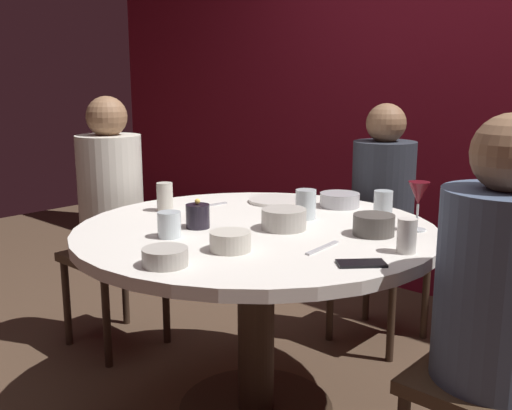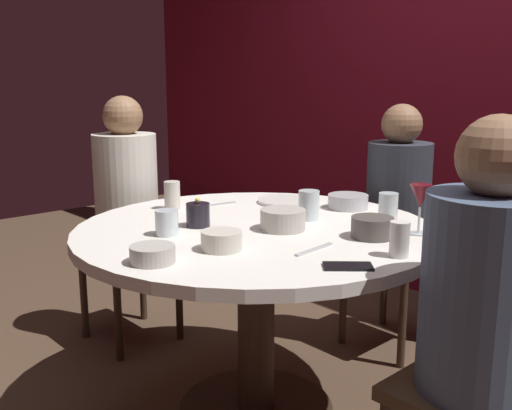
{
  "view_description": "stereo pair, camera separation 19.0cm",
  "coord_description": "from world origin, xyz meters",
  "px_view_note": "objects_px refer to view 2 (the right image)",
  "views": [
    {
      "loc": [
        1.39,
        -1.54,
        1.28
      ],
      "look_at": [
        0.0,
        0.0,
        0.83
      ],
      "focal_mm": 41.0,
      "sensor_mm": 36.0,
      "label": 1
    },
    {
      "loc": [
        1.53,
        -1.4,
        1.28
      ],
      "look_at": [
        0.0,
        0.0,
        0.83
      ],
      "focal_mm": 41.0,
      "sensor_mm": 36.0,
      "label": 2
    }
  ],
  "objects_px": {
    "seated_diner_left": "(126,195)",
    "cup_center_front": "(399,239)",
    "seated_diner_back": "(398,201)",
    "cell_phone": "(348,266)",
    "bowl_rice_portion": "(221,240)",
    "candle_holder": "(198,215)",
    "cup_by_left_diner": "(172,195)",
    "seated_diner_right": "(487,293)",
    "cup_far_edge": "(167,223)",
    "bowl_salad_center": "(153,254)",
    "dinner_plate": "(286,201)",
    "bowl_serving_large": "(348,201)",
    "bowl_small_white": "(372,227)",
    "cup_near_candle": "(309,205)",
    "wine_glass": "(420,198)",
    "dining_table": "(256,267)",
    "bowl_sauce_side": "(283,220)",
    "cup_by_right_diner": "(388,207)"
  },
  "relations": [
    {
      "from": "bowl_serving_large",
      "to": "seated_diner_left",
      "type": "bearing_deg",
      "value": -152.82
    },
    {
      "from": "cup_near_candle",
      "to": "seated_diner_right",
      "type": "bearing_deg",
      "value": -14.97
    },
    {
      "from": "seated_diner_left",
      "to": "candle_holder",
      "type": "bearing_deg",
      "value": -11.37
    },
    {
      "from": "bowl_small_white",
      "to": "bowl_rice_portion",
      "type": "bearing_deg",
      "value": -116.44
    },
    {
      "from": "bowl_serving_large",
      "to": "cup_near_candle",
      "type": "distance_m",
      "value": 0.27
    },
    {
      "from": "dinner_plate",
      "to": "seated_diner_back",
      "type": "bearing_deg",
      "value": 66.77
    },
    {
      "from": "seated_diner_right",
      "to": "cup_far_edge",
      "type": "xyz_separation_m",
      "value": [
        -1.0,
        -0.31,
        0.06
      ]
    },
    {
      "from": "candle_holder",
      "to": "cup_by_left_diner",
      "type": "bearing_deg",
      "value": 162.19
    },
    {
      "from": "seated_diner_right",
      "to": "bowl_rice_portion",
      "type": "distance_m",
      "value": 0.79
    },
    {
      "from": "bowl_sauce_side",
      "to": "cup_by_left_diner",
      "type": "bearing_deg",
      "value": -170.03
    },
    {
      "from": "bowl_salad_center",
      "to": "seated_diner_back",
      "type": "bearing_deg",
      "value": 94.61
    },
    {
      "from": "cup_by_right_diner",
      "to": "cup_far_edge",
      "type": "distance_m",
      "value": 0.83
    },
    {
      "from": "cell_phone",
      "to": "bowl_rice_portion",
      "type": "distance_m",
      "value": 0.41
    },
    {
      "from": "seated_diner_left",
      "to": "cup_far_edge",
      "type": "bearing_deg",
      "value": -21.05
    },
    {
      "from": "seated_diner_back",
      "to": "bowl_serving_large",
      "type": "bearing_deg",
      "value": 4.54
    },
    {
      "from": "dining_table",
      "to": "cup_by_right_diner",
      "type": "relative_size",
      "value": 12.16
    },
    {
      "from": "cup_far_edge",
      "to": "cup_by_left_diner",
      "type": "bearing_deg",
      "value": 142.88
    },
    {
      "from": "cup_near_candle",
      "to": "cup_by_left_diner",
      "type": "xyz_separation_m",
      "value": [
        -0.51,
        -0.28,
        0.0
      ]
    },
    {
      "from": "dinner_plate",
      "to": "bowl_serving_large",
      "type": "bearing_deg",
      "value": 22.85
    },
    {
      "from": "seated_diner_left",
      "to": "cup_center_front",
      "type": "bearing_deg",
      "value": 2.54
    },
    {
      "from": "bowl_sauce_side",
      "to": "cell_phone",
      "type": "bearing_deg",
      "value": -21.49
    },
    {
      "from": "bowl_sauce_side",
      "to": "bowl_salad_center",
      "type": "bearing_deg",
      "value": -88.49
    },
    {
      "from": "cup_by_left_diner",
      "to": "dining_table",
      "type": "bearing_deg",
      "value": 7.35
    },
    {
      "from": "candle_holder",
      "to": "bowl_rice_portion",
      "type": "bearing_deg",
      "value": -23.6
    },
    {
      "from": "bowl_serving_large",
      "to": "cup_near_candle",
      "type": "bearing_deg",
      "value": -84.51
    },
    {
      "from": "dinner_plate",
      "to": "bowl_sauce_side",
      "type": "xyz_separation_m",
      "value": [
        0.32,
        -0.34,
        0.03
      ]
    },
    {
      "from": "seated_diner_back",
      "to": "bowl_rice_portion",
      "type": "height_order",
      "value": "seated_diner_back"
    },
    {
      "from": "bowl_serving_large",
      "to": "bowl_rice_portion",
      "type": "relative_size",
      "value": 1.28
    },
    {
      "from": "seated_diner_back",
      "to": "cup_center_front",
      "type": "height_order",
      "value": "seated_diner_back"
    },
    {
      "from": "bowl_rice_portion",
      "to": "cup_near_candle",
      "type": "distance_m",
      "value": 0.51
    },
    {
      "from": "wine_glass",
      "to": "bowl_rice_portion",
      "type": "bearing_deg",
      "value": -116.89
    },
    {
      "from": "seated_diner_right",
      "to": "cup_center_front",
      "type": "relative_size",
      "value": 11.0
    },
    {
      "from": "candle_holder",
      "to": "bowl_small_white",
      "type": "height_order",
      "value": "candle_holder"
    },
    {
      "from": "bowl_sauce_side",
      "to": "cup_near_candle",
      "type": "xyz_separation_m",
      "value": [
        -0.04,
        0.18,
        0.02
      ]
    },
    {
      "from": "cell_phone",
      "to": "bowl_serving_large",
      "type": "bearing_deg",
      "value": -7.76
    },
    {
      "from": "dinner_plate",
      "to": "cup_near_candle",
      "type": "height_order",
      "value": "cup_near_candle"
    },
    {
      "from": "cup_by_left_diner",
      "to": "cup_center_front",
      "type": "xyz_separation_m",
      "value": [
        1.02,
        0.12,
        -0.0
      ]
    },
    {
      "from": "bowl_salad_center",
      "to": "cup_near_candle",
      "type": "distance_m",
      "value": 0.74
    },
    {
      "from": "cup_far_edge",
      "to": "bowl_serving_large",
      "type": "bearing_deg",
      "value": 79.42
    },
    {
      "from": "bowl_salad_center",
      "to": "bowl_small_white",
      "type": "distance_m",
      "value": 0.75
    },
    {
      "from": "dining_table",
      "to": "seated_diner_right",
      "type": "distance_m",
      "value": 0.89
    },
    {
      "from": "cup_near_candle",
      "to": "cup_by_left_diner",
      "type": "distance_m",
      "value": 0.58
    },
    {
      "from": "seated_diner_right",
      "to": "bowl_serving_large",
      "type": "bearing_deg",
      "value": -30.03
    },
    {
      "from": "candle_holder",
      "to": "bowl_small_white",
      "type": "xyz_separation_m",
      "value": [
        0.52,
        0.34,
        -0.01
      ]
    },
    {
      "from": "seated_diner_left",
      "to": "candle_holder",
      "type": "height_order",
      "value": "seated_diner_left"
    },
    {
      "from": "bowl_small_white",
      "to": "cup_by_left_diner",
      "type": "bearing_deg",
      "value": -163.71
    },
    {
      "from": "bowl_small_white",
      "to": "bowl_rice_portion",
      "type": "relative_size",
      "value": 1.1
    },
    {
      "from": "cell_phone",
      "to": "seated_diner_back",
      "type": "bearing_deg",
      "value": -19.34
    },
    {
      "from": "seated_diner_left",
      "to": "cup_by_left_diner",
      "type": "distance_m",
      "value": 0.48
    },
    {
      "from": "cup_far_edge",
      "to": "bowl_sauce_side",
      "type": "bearing_deg",
      "value": 58.14
    }
  ]
}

